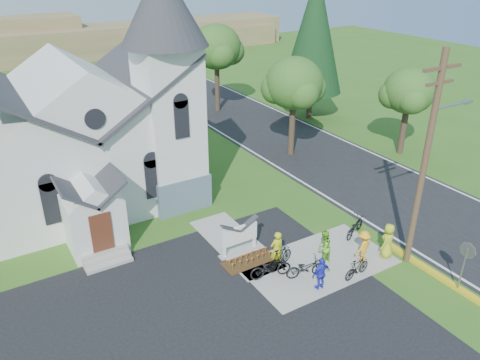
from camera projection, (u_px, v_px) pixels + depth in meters
ground at (299, 280)px, 21.07m from camera, size 120.00×120.00×0.00m
road at (283, 138)px, 37.26m from camera, size 8.00×90.00×0.02m
sidewalk at (318, 263)px, 22.14m from camera, size 7.00×4.00×0.05m
church at (87, 114)px, 25.82m from camera, size 12.35×12.00×13.00m
church_sign at (240, 235)px, 22.52m from camera, size 2.20×0.40×1.70m
flower_bed at (249, 261)px, 22.26m from camera, size 2.60×1.10×0.07m
utility_pole at (427, 156)px, 20.05m from camera, size 3.45×0.28×10.00m
stop_sign at (466, 257)px, 19.59m from camera, size 0.11×0.76×2.48m
tree_road_near at (294, 84)px, 31.98m from camera, size 4.00×4.00×7.05m
tree_road_mid at (216, 47)px, 41.19m from camera, size 4.40×4.40×7.80m
tree_road_far at (409, 91)px, 32.42m from camera, size 3.60×3.60×6.30m
conifer at (314, 32)px, 38.68m from camera, size 5.20×5.20×12.40m
distant_hills at (70, 42)px, 65.00m from camera, size 61.00×10.00×5.60m
cyclist_0 at (277, 250)px, 21.46m from camera, size 0.69×0.46×1.88m
bike_0 at (271, 268)px, 20.95m from camera, size 2.05×1.08×1.02m
cyclist_1 at (324, 247)px, 21.80m from camera, size 0.97×0.84×1.72m
bike_1 at (280, 257)px, 21.62m from camera, size 1.82×1.01×1.06m
cyclist_2 at (321, 273)px, 20.12m from camera, size 0.93×0.41×1.57m
bike_2 at (306, 268)px, 20.99m from camera, size 1.96×1.16×0.97m
cyclist_3 at (363, 246)px, 21.93m from camera, size 1.16×0.82×1.63m
bike_3 at (357, 268)px, 21.00m from camera, size 1.63×0.66×0.95m
cyclist_4 at (388, 241)px, 22.22m from camera, size 1.00×0.80×1.79m
bike_4 at (355, 226)px, 24.13m from camera, size 1.99×1.35×0.99m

